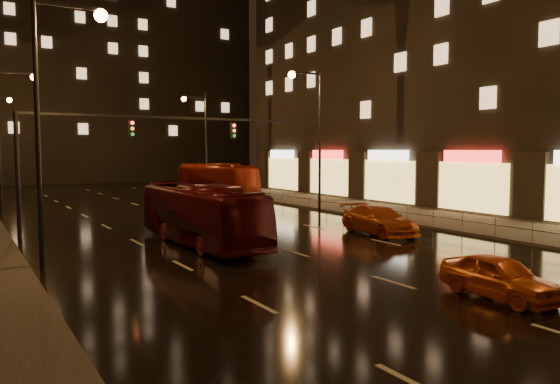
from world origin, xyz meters
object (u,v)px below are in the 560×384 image
Objects in this scene: taxi_near at (499,277)px; taxi_far at (379,220)px; bus_red at (201,215)px; bus_curb at (217,180)px.

taxi_far is at bearing 68.62° from taxi_near.
taxi_near is at bearing -72.79° from bus_red.
taxi_near is 0.75× the size of taxi_far.
taxi_far reaches higher than taxi_near.
bus_red is 0.91× the size of bus_curb.
bus_red is 2.00× the size of taxi_far.
bus_curb is (11.65, 24.28, 0.14)m from bus_red.
taxi_far is (5.11, 11.15, 0.08)m from taxi_near.
taxi_near is (-7.65, -37.15, -0.89)m from bus_curb.
bus_red is at bearing 110.49° from taxi_near.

